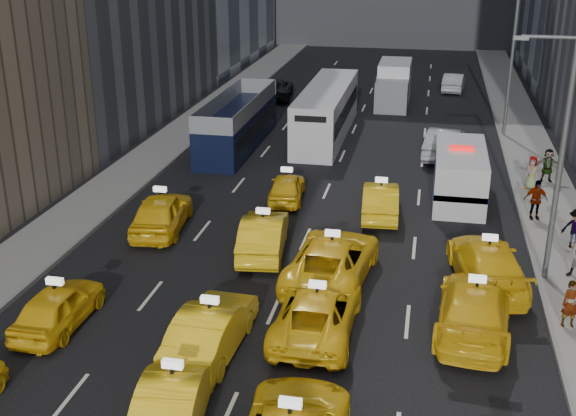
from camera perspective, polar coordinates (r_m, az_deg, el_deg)
name	(u,v)px	position (r m, az deg, el deg)	size (l,w,h in m)	color
sidewalk_west	(162,149)	(42.87, -9.96, 4.60)	(3.00, 90.00, 0.15)	gray
sidewalk_east	(537,172)	(40.48, 19.04, 2.74)	(3.00, 90.00, 0.15)	gray
curb_west	(185,150)	(42.37, -8.13, 4.53)	(0.15, 90.00, 0.18)	slate
curb_east	(508,170)	(40.30, 17.01, 2.92)	(0.15, 90.00, 0.18)	slate
streetlight_near	(559,152)	(26.60, 20.60, 4.14)	(2.15, 0.22, 9.00)	#595B60
streetlight_far	(510,57)	(46.00, 17.13, 11.32)	(2.15, 0.22, 9.00)	#595B60
taxi_5	(175,395)	(19.68, -8.94, -14.42)	(1.57, 4.51, 1.48)	yellow
taxi_8	(58,307)	(24.67, -17.71, -7.44)	(1.67, 4.14, 1.41)	yellow
taxi_9	(211,329)	(22.29, -6.10, -9.48)	(1.66, 4.75, 1.57)	yellow
taxi_10	(317,311)	(23.22, 2.31, -8.16)	(2.44, 5.30, 1.47)	yellow
taxi_11	(474,308)	(23.98, 14.52, -7.65)	(2.29, 5.63, 1.63)	yellow
taxi_12	(162,212)	(31.20, -9.96, -0.33)	(1.95, 4.84, 1.65)	yellow
taxi_13	(263,234)	(28.64, -1.96, -2.10)	(1.66, 4.76, 1.57)	yellow
taxi_14	(332,260)	(26.45, 3.50, -4.08)	(2.75, 5.96, 1.66)	yellow
taxi_15	(487,264)	(27.09, 15.47, -4.27)	(2.28, 5.62, 1.63)	yellow
taxi_16	(287,187)	(34.19, -0.10, 1.66)	(1.56, 3.88, 1.32)	yellow
taxi_17	(381,200)	(32.61, 7.32, 0.63)	(1.56, 4.48, 1.48)	yellow
nypd_van	(460,175)	(35.19, 13.40, 2.54)	(2.73, 6.22, 2.61)	silver
double_decker	(238,122)	(42.69, -4.01, 6.78)	(2.45, 10.42, 3.03)	black
city_bus	(327,112)	(45.02, 3.06, 7.61)	(3.93, 12.20, 3.10)	silver
box_truck	(394,84)	(53.90, 8.35, 9.63)	(2.85, 6.75, 3.00)	white
misc_car_0	(444,143)	(41.75, 12.24, 5.07)	(1.77, 5.08, 1.67)	#A3A6AB
misc_car_1	(275,88)	(55.51, -1.04, 9.43)	(2.50, 5.43, 1.51)	black
misc_car_2	(390,79)	(60.20, 8.10, 10.09)	(1.90, 4.67, 1.36)	gray
misc_car_3	(335,78)	(59.93, 3.74, 10.22)	(1.65, 4.09, 1.39)	black
misc_car_4	(454,82)	(59.47, 12.95, 9.67)	(1.53, 4.38, 1.44)	#9D9FA4
pedestrian_0	(571,304)	(24.87, 21.45, -7.08)	(0.58, 0.38, 1.59)	gray
pedestrian_2	(575,229)	(30.91, 21.76, -1.52)	(1.05, 0.43, 1.63)	gray
pedestrian_3	(536,200)	(33.34, 18.98, 0.63)	(1.05, 0.48, 1.79)	gray
pedestrian_4	(532,173)	(37.22, 18.70, 2.67)	(0.81, 0.44, 1.66)	gray
pedestrian_5	(548,165)	(38.59, 19.84, 3.20)	(1.57, 0.45, 1.69)	gray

